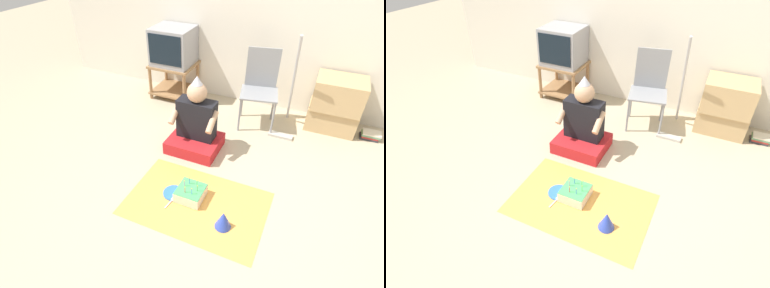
# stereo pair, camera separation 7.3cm
# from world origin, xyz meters

# --- Properties ---
(ground_plane) EXTENTS (16.00, 16.00, 0.00)m
(ground_plane) POSITION_xyz_m (0.00, 0.00, 0.00)
(ground_plane) COLOR tan
(wall_back) EXTENTS (6.40, 0.06, 2.55)m
(wall_back) POSITION_xyz_m (0.00, 2.06, 1.27)
(wall_back) COLOR silver
(wall_back) RESTS_ON ground_plane
(tv_stand) EXTENTS (0.58, 0.52, 0.48)m
(tv_stand) POSITION_xyz_m (-1.29, 1.77, 0.29)
(tv_stand) COLOR #997047
(tv_stand) RESTS_ON ground_plane
(tv) EXTENTS (0.52, 0.49, 0.48)m
(tv) POSITION_xyz_m (-1.29, 1.77, 0.72)
(tv) COLOR #99999E
(tv) RESTS_ON tv_stand
(folding_chair) EXTENTS (0.49, 0.46, 0.90)m
(folding_chair) POSITION_xyz_m (-0.05, 1.55, 0.51)
(folding_chair) COLOR gray
(folding_chair) RESTS_ON ground_plane
(cardboard_box_stack) EXTENTS (0.56, 0.44, 0.64)m
(cardboard_box_stack) POSITION_xyz_m (0.81, 1.78, 0.33)
(cardboard_box_stack) COLOR tan
(cardboard_box_stack) RESTS_ON ground_plane
(dust_mop) EXTENTS (0.28, 0.48, 1.18)m
(dust_mop) POSITION_xyz_m (0.31, 1.46, 0.34)
(dust_mop) COLOR #B2ADA3
(dust_mop) RESTS_ON ground_plane
(book_pile) EXTENTS (0.21, 0.14, 0.09)m
(book_pile) POSITION_xyz_m (1.26, 1.73, 0.04)
(book_pile) COLOR #333338
(book_pile) RESTS_ON ground_plane
(person_seated) EXTENTS (0.55, 0.47, 0.84)m
(person_seated) POSITION_xyz_m (-0.51, 0.74, 0.27)
(person_seated) COLOR red
(person_seated) RESTS_ON ground_plane
(party_cloth) EXTENTS (1.23, 0.82, 0.01)m
(party_cloth) POSITION_xyz_m (-0.17, -0.02, 0.00)
(party_cloth) COLOR #EFA84C
(party_cloth) RESTS_ON ground_plane
(birthday_cake) EXTENTS (0.24, 0.24, 0.18)m
(birthday_cake) POSITION_xyz_m (-0.25, 0.02, 0.06)
(birthday_cake) COLOR #F4E0C6
(birthday_cake) RESTS_ON party_cloth
(party_hat_blue) EXTENTS (0.14, 0.14, 0.16)m
(party_hat_blue) POSITION_xyz_m (0.13, -0.17, 0.09)
(party_hat_blue) COLOR blue
(party_hat_blue) RESTS_ON party_cloth
(paper_plate) EXTENTS (0.20, 0.20, 0.01)m
(paper_plate) POSITION_xyz_m (-0.41, -0.00, 0.01)
(paper_plate) COLOR blue
(paper_plate) RESTS_ON party_cloth
(plastic_spoon_near) EXTENTS (0.04, 0.14, 0.01)m
(plastic_spoon_near) POSITION_xyz_m (-0.38, -0.09, 0.01)
(plastic_spoon_near) COLOR white
(plastic_spoon_near) RESTS_ON party_cloth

